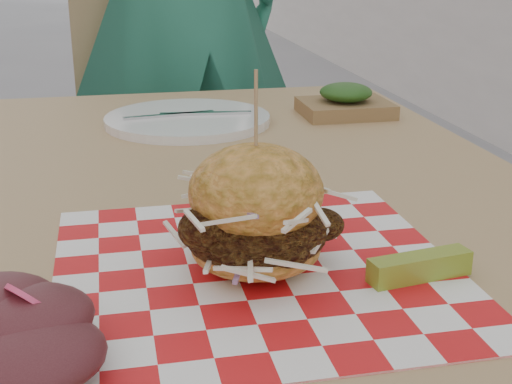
# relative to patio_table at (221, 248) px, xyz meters

# --- Properties ---
(patio_table) EXTENTS (0.80, 1.20, 0.75)m
(patio_table) POSITION_rel_patio_table_xyz_m (0.00, 0.00, 0.00)
(patio_table) COLOR tan
(patio_table) RESTS_ON ground
(patio_chair) EXTENTS (0.45, 0.46, 0.95)m
(patio_chair) POSITION_rel_patio_table_xyz_m (-0.01, 1.08, -0.12)
(patio_chair) COLOR tan
(patio_chair) RESTS_ON ground
(paper_liner) EXTENTS (0.36, 0.36, 0.00)m
(paper_liner) POSITION_rel_patio_table_xyz_m (-0.00, -0.23, 0.08)
(paper_liner) COLOR red
(paper_liner) RESTS_ON patio_table
(sandwich) EXTENTS (0.16, 0.16, 0.18)m
(sandwich) POSITION_rel_patio_table_xyz_m (-0.00, -0.23, 0.13)
(sandwich) COLOR gold
(sandwich) RESTS_ON paper_liner
(pickle_spear) EXTENTS (0.10, 0.04, 0.02)m
(pickle_spear) POSITION_rel_patio_table_xyz_m (0.13, -0.28, 0.09)
(pickle_spear) COLOR #82A42F
(pickle_spear) RESTS_ON paper_liner
(side_salad) EXTENTS (0.14, 0.14, 0.05)m
(side_salad) POSITION_rel_patio_table_xyz_m (-0.20, -0.34, 0.09)
(side_salad) COLOR #3F1419
(side_salad) RESTS_ON patio_table
(place_setting) EXTENTS (0.27, 0.27, 0.02)m
(place_setting) POSITION_rel_patio_table_xyz_m (0.00, 0.33, 0.09)
(place_setting) COLOR white
(place_setting) RESTS_ON patio_table
(kraft_tray) EXTENTS (0.15, 0.12, 0.06)m
(kraft_tray) POSITION_rel_patio_table_xyz_m (0.27, 0.34, 0.10)
(kraft_tray) COLOR olive
(kraft_tray) RESTS_ON patio_table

